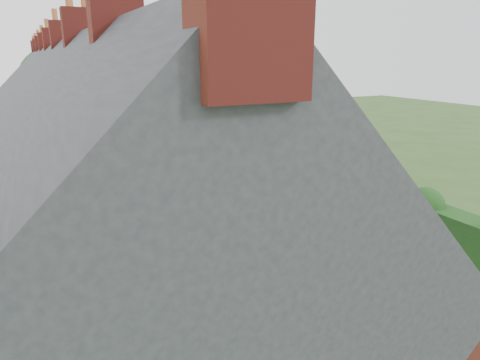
# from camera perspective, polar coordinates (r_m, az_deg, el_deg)

# --- Properties ---
(ground) EXTENTS (140.00, 140.00, 0.00)m
(ground) POSITION_cam_1_polar(r_m,az_deg,el_deg) (20.70, 15.55, -12.79)
(ground) COLOR #2D4C1E
(ground) RESTS_ON ground
(road) EXTENTS (6.00, 58.00, 0.02)m
(road) POSITION_cam_1_polar(r_m,az_deg,el_deg) (28.73, 0.07, -3.75)
(road) COLOR black
(road) RESTS_ON ground
(pavement_hedge_side) EXTENTS (2.20, 58.00, 0.12)m
(pavement_hedge_side) POSITION_cam_1_polar(r_m,az_deg,el_deg) (30.67, 6.93, -2.45)
(pavement_hedge_side) COLOR gray
(pavement_hedge_side) RESTS_ON ground
(pavement_house_side) EXTENTS (1.70, 58.00, 0.12)m
(pavement_house_side) POSITION_cam_1_polar(r_m,az_deg,el_deg) (27.31, -7.19, -4.86)
(pavement_house_side) COLOR gray
(pavement_house_side) RESTS_ON ground
(kerb_hedge_side) EXTENTS (0.18, 58.00, 0.13)m
(kerb_hedge_side) POSITION_cam_1_polar(r_m,az_deg,el_deg) (30.13, 5.26, -2.74)
(kerb_hedge_side) COLOR gray
(kerb_hedge_side) RESTS_ON ground
(kerb_house_side) EXTENTS (0.18, 58.00, 0.13)m
(kerb_house_side) POSITION_cam_1_polar(r_m,az_deg,el_deg) (27.56, -5.62, -4.59)
(kerb_house_side) COLOR gray
(kerb_house_side) RESTS_ON ground
(hedge) EXTENTS (2.10, 58.00, 2.85)m
(hedge) POSITION_cam_1_polar(r_m,az_deg,el_deg) (31.22, 9.79, 0.72)
(hedge) COLOR #113714
(hedge) RESTS_ON ground
(terrace_row) EXTENTS (9.05, 40.50, 11.50)m
(terrace_row) POSITION_cam_1_polar(r_m,az_deg,el_deg) (23.78, -21.68, 2.04)
(terrace_row) COLOR maroon
(terrace_row) RESTS_ON ground
(garden_wall_row) EXTENTS (0.35, 40.35, 1.10)m
(garden_wall_row) POSITION_cam_1_polar(r_m,az_deg,el_deg) (25.99, -8.56, -5.09)
(garden_wall_row) COLOR maroon
(garden_wall_row) RESTS_ON ground
(lamppost) EXTENTS (0.32, 0.32, 5.16)m
(lamppost) POSITION_cam_1_polar(r_m,az_deg,el_deg) (24.35, 15.87, 0.03)
(lamppost) COLOR black
(lamppost) RESTS_ON ground
(tree_far_left) EXTENTS (7.14, 6.80, 9.29)m
(tree_far_left) POSITION_cam_1_polar(r_m,az_deg,el_deg) (54.27, -16.29, 11.28)
(tree_far_left) COLOR #332316
(tree_far_left) RESTS_ON ground
(tree_far_right) EXTENTS (7.98, 7.60, 10.31)m
(tree_far_right) POSITION_cam_1_polar(r_m,az_deg,el_deg) (57.57, -10.69, 12.50)
(tree_far_right) COLOR #332316
(tree_far_right) RESTS_ON ground
(tree_far_back) EXTENTS (8.40, 8.00, 10.82)m
(tree_far_back) POSITION_cam_1_polar(r_m,az_deg,el_deg) (56.42, -23.00, 11.75)
(tree_far_back) COLOR #332316
(tree_far_back) RESTS_ON ground
(car_silver_a) EXTENTS (2.21, 4.42, 1.39)m
(car_silver_a) POSITION_cam_1_polar(r_m,az_deg,el_deg) (16.56, 20.17, -18.42)
(car_silver_a) COLOR silver
(car_silver_a) RESTS_ON ground
(car_silver_b) EXTENTS (3.77, 5.96, 1.53)m
(car_silver_b) POSITION_cam_1_polar(r_m,az_deg,el_deg) (20.14, 8.64, -10.73)
(car_silver_b) COLOR #B2B4BA
(car_silver_b) RESTS_ON ground
(car_white) EXTENTS (2.25, 5.14, 1.47)m
(car_white) POSITION_cam_1_polar(r_m,az_deg,el_deg) (25.26, -1.79, -4.88)
(car_white) COLOR white
(car_white) RESTS_ON ground
(car_green) EXTENTS (2.91, 5.03, 1.61)m
(car_green) POSITION_cam_1_polar(r_m,az_deg,el_deg) (31.35, -5.82, -0.57)
(car_green) COLOR #10381B
(car_green) RESTS_ON ground
(car_red) EXTENTS (2.03, 4.80, 1.54)m
(car_red) POSITION_cam_1_polar(r_m,az_deg,el_deg) (35.89, -9.96, 1.38)
(car_red) COLOR maroon
(car_red) RESTS_ON ground
(car_beige) EXTENTS (3.49, 6.13, 1.61)m
(car_beige) POSITION_cam_1_polar(r_m,az_deg,el_deg) (42.03, -12.78, 3.45)
(car_beige) COLOR tan
(car_beige) RESTS_ON ground
(car_grey) EXTENTS (2.83, 5.62, 1.56)m
(car_grey) POSITION_cam_1_polar(r_m,az_deg,el_deg) (45.63, -13.95, 4.34)
(car_grey) COLOR slate
(car_grey) RESTS_ON ground
(car_black) EXTENTS (2.82, 4.83, 1.54)m
(car_black) POSITION_cam_1_polar(r_m,az_deg,el_deg) (50.58, -14.65, 5.42)
(car_black) COLOR black
(car_black) RESTS_ON ground
(horse) EXTENTS (1.22, 2.03, 1.60)m
(horse) POSITION_cam_1_polar(r_m,az_deg,el_deg) (29.30, 0.06, -1.70)
(horse) COLOR brown
(horse) RESTS_ON ground
(horse_cart) EXTENTS (1.32, 2.91, 2.10)m
(horse_cart) POSITION_cam_1_polar(r_m,az_deg,el_deg) (30.95, -1.65, 0.05)
(horse_cart) COLOR black
(horse_cart) RESTS_ON ground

